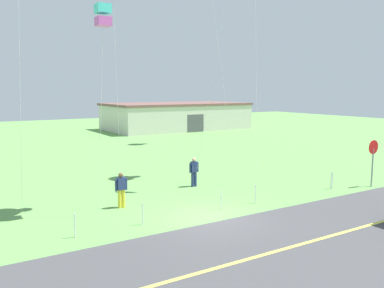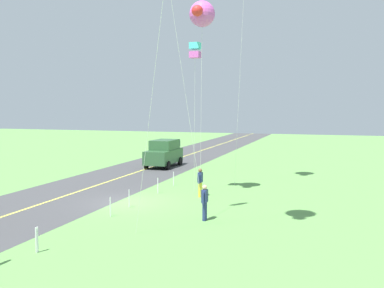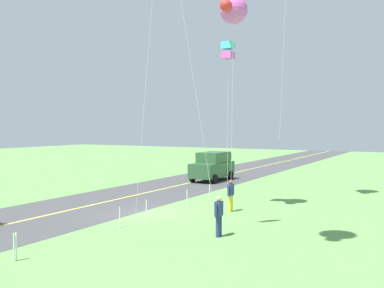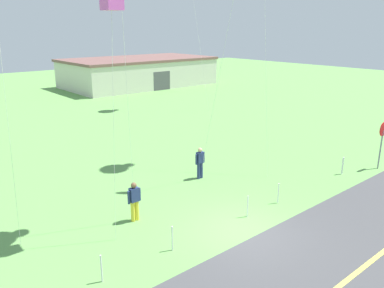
{
  "view_description": "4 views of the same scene",
  "coord_description": "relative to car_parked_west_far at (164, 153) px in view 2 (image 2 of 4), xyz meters",
  "views": [
    {
      "loc": [
        -9.05,
        -13.28,
        5.24
      ],
      "look_at": [
        0.22,
        1.78,
        2.86
      ],
      "focal_mm": 37.73,
      "sensor_mm": 36.0,
      "label": 1
    },
    {
      "loc": [
        20.97,
        10.45,
        5.08
      ],
      "look_at": [
        -0.22,
        3.6,
        3.16
      ],
      "focal_mm": 41.67,
      "sensor_mm": 36.0,
      "label": 2
    },
    {
      "loc": [
        17.77,
        12.45,
        4.3
      ],
      "look_at": [
        0.5,
        2.8,
        3.49
      ],
      "focal_mm": 41.68,
      "sensor_mm": 36.0,
      "label": 3
    },
    {
      "loc": [
        -9.72,
        -8.58,
        7.29
      ],
      "look_at": [
        0.42,
        3.37,
        2.54
      ],
      "focal_mm": 36.35,
      "sensor_mm": 36.0,
      "label": 4
    }
  ],
  "objects": [
    {
      "name": "person_adult_companion",
      "position": [
        15.74,
        8.15,
        -0.29
      ],
      "size": [
        0.58,
        0.22,
        1.6
      ],
      "rotation": [
        0.0,
        0.0,
        3.45
      ],
      "color": "navy",
      "rests_on": "ground"
    },
    {
      "name": "asphalt_road",
      "position": [
        13.4,
        -0.87,
        -1.15
      ],
      "size": [
        120.0,
        7.0,
        0.0
      ],
      "primitive_type": "cube",
      "color": "#424244",
      "rests_on": "ground"
    },
    {
      "name": "road_centre_stripe",
      "position": [
        13.4,
        -0.87,
        -1.15
      ],
      "size": [
        120.0,
        0.16,
        0.0
      ],
      "primitive_type": "cube",
      "color": "#E5E04C",
      "rests_on": "asphalt_road"
    },
    {
      "name": "fence_post_5",
      "position": [
        21.65,
        3.83,
        -0.7
      ],
      "size": [
        0.05,
        0.05,
        0.9
      ],
      "primitive_type": "cylinder",
      "color": "silver",
      "rests_on": "ground"
    },
    {
      "name": "ground_plane",
      "position": [
        13.4,
        3.13,
        -1.2
      ],
      "size": [
        120.0,
        120.0,
        0.1
      ],
      "primitive_type": "cube",
      "color": "#60994C"
    },
    {
      "name": "fence_post_3",
      "position": [
        16.41,
        3.83,
        -0.7
      ],
      "size": [
        0.05,
        0.05,
        0.9
      ],
      "primitive_type": "cylinder",
      "color": "silver",
      "rests_on": "ground"
    },
    {
      "name": "kite_green_far",
      "position": [
        10.05,
        5.9,
        7.03
      ],
      "size": [
        0.8,
        0.56,
        8.64
      ],
      "color": "silver",
      "rests_on": "ground"
    },
    {
      "name": "fence_post_0",
      "position": [
        8.05,
        3.83,
        -0.7
      ],
      "size": [
        0.05,
        0.05,
        0.9
      ],
      "primitive_type": "cylinder",
      "color": "silver",
      "rests_on": "ground"
    },
    {
      "name": "fence_post_4",
      "position": [
        21.74,
        3.83,
        -0.7
      ],
      "size": [
        0.05,
        0.05,
        0.9
      ],
      "primitive_type": "cylinder",
      "color": "silver",
      "rests_on": "ground"
    },
    {
      "name": "fence_post_1",
      "position": [
        10.68,
        3.83,
        -0.7
      ],
      "size": [
        0.05,
        0.05,
        0.9
      ],
      "primitive_type": "cylinder",
      "color": "silver",
      "rests_on": "ground"
    },
    {
      "name": "kite_red_low",
      "position": [
        10.79,
        6.51,
        8.9
      ],
      "size": [
        1.9,
        1.4,
        10.75
      ],
      "color": "silver",
      "rests_on": "ground"
    },
    {
      "name": "person_adult_near",
      "position": [
        10.86,
        6.46,
        -0.29
      ],
      "size": [
        0.58,
        0.22,
        1.6
      ],
      "rotation": [
        0.0,
        0.0,
        0.18
      ],
      "color": "yellow",
      "rests_on": "ground"
    },
    {
      "name": "fence_post_2",
      "position": [
        14.46,
        3.83,
        -0.7
      ],
      "size": [
        0.05,
        0.05,
        0.9
      ],
      "primitive_type": "cylinder",
      "color": "silver",
      "rests_on": "ground"
    },
    {
      "name": "car_parked_west_far",
      "position": [
        0.0,
        0.0,
        0.0
      ],
      "size": [
        4.4,
        2.12,
        2.24
      ],
      "color": "#2D5633",
      "rests_on": "ground"
    }
  ]
}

